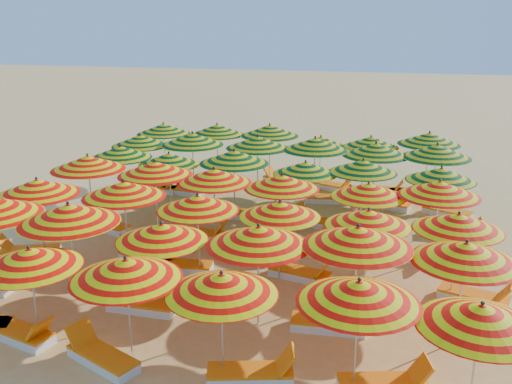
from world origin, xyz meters
TOP-DOWN VIEW (x-y plane):
  - ground at (0.00, 0.00)m, footprint 120.00×120.00m
  - umbrella_1 at (-3.22, -6.61)m, footprint 2.25×2.25m
  - umbrella_2 at (-0.93, -6.78)m, footprint 2.91×2.91m
  - umbrella_3 at (1.07, -6.86)m, footprint 2.50×2.50m
  - umbrella_4 at (3.63, -6.75)m, footprint 2.47×2.47m
  - umbrella_5 at (5.69, -7.02)m, footprint 2.46×2.46m
  - umbrella_7 at (-3.49, -4.56)m, footprint 3.24×3.24m
  - umbrella_8 at (-1.08, -4.58)m, footprint 2.76×2.76m
  - umbrella_9 at (1.28, -4.68)m, footprint 2.76×2.76m
  - umbrella_10 at (3.45, -4.42)m, footprint 3.13×3.13m
  - umbrella_11 at (5.71, -4.44)m, footprint 3.05×3.05m
  - umbrella_12 at (-5.75, -2.47)m, footprint 2.86×2.86m
  - umbrella_13 at (-3.25, -2.08)m, footprint 2.45×2.45m
  - umbrella_14 at (-0.92, -2.43)m, footprint 2.66×2.66m
  - umbrella_15 at (1.30, -2.22)m, footprint 2.86×2.86m
  - umbrella_16 at (3.60, -2.44)m, footprint 2.69×2.69m
  - umbrella_17 at (5.78, -2.29)m, footprint 2.95×2.95m
  - umbrella_18 at (-5.63, 0.21)m, footprint 3.10×3.10m
  - umbrella_19 at (-3.24, 0.16)m, footprint 2.80×2.80m
  - umbrella_20 at (-1.22, -0.01)m, footprint 2.53×2.53m
  - umbrella_21 at (0.92, -0.01)m, footprint 3.01×3.01m
  - umbrella_22 at (3.50, -0.01)m, footprint 2.87×2.87m
  - umbrella_23 at (5.49, 0.17)m, footprint 2.93×2.93m
  - umbrella_24 at (-5.58, 2.43)m, footprint 2.81×2.81m
  - umbrella_25 at (-3.61, 2.25)m, footprint 2.85×2.85m
  - umbrella_26 at (-1.19, 2.23)m, footprint 2.64×2.64m
  - umbrella_27 at (1.32, 2.13)m, footprint 2.47×2.47m
  - umbrella_28 at (3.20, 2.45)m, footprint 3.00×3.00m
  - umbrella_29 at (5.68, 2.17)m, footprint 2.60×2.60m
  - umbrella_30 at (-5.73, 4.52)m, footprint 2.90×2.90m
  - umbrella_31 at (-3.49, 4.45)m, footprint 2.97×2.97m
  - umbrella_32 at (-0.92, 4.64)m, footprint 2.52×2.52m
  - umbrella_33 at (1.30, 4.66)m, footprint 3.28×3.28m
  - umbrella_34 at (3.54, 4.49)m, footprint 3.01×3.01m
  - umbrella_35 at (5.67, 4.48)m, footprint 3.26×3.26m
  - umbrella_36 at (-5.66, 6.80)m, footprint 2.40×2.40m
  - umbrella_37 at (-3.28, 7.05)m, footprint 2.42×2.42m
  - umbrella_38 at (-0.92, 6.87)m, footprint 2.85×2.85m
  - umbrella_39 at (1.27, 6.66)m, footprint 2.42×2.42m
  - umbrella_40 at (3.28, 6.68)m, footprint 2.86×2.86m
  - umbrella_41 at (5.53, 6.81)m, footprint 2.55×2.55m
  - lounger_1 at (-3.72, -6.57)m, footprint 1.82×1.02m
  - lounger_2 at (-1.52, -6.98)m, footprint 1.82×1.24m
  - lounger_3 at (1.67, -6.82)m, footprint 1.82×1.01m
  - lounger_6 at (-1.68, -4.71)m, footprint 1.74×0.61m
  - lounger_7 at (2.95, -4.54)m, footprint 1.76×0.67m
  - lounger_8 at (-6.35, -2.41)m, footprint 1.83×1.15m
  - lounger_9 at (-2.65, -2.12)m, footprint 1.82×1.20m
  - lounger_10 at (-1.52, -2.35)m, footprint 1.78×0.74m
  - lounger_11 at (1.89, -2.05)m, footprint 1.82×0.99m
  - lounger_12 at (6.38, -2.38)m, footprint 1.83×1.07m
  - lounger_13 at (-5.13, 0.16)m, footprint 1.83×1.11m
  - lounger_14 at (-1.72, 0.14)m, footprint 1.78×0.76m
  - lounger_15 at (1.51, 0.07)m, footprint 1.82×0.98m
  - lounger_16 at (4.98, -0.03)m, footprint 1.77×0.69m
  - lounger_17 at (-0.59, 2.35)m, footprint 1.75×0.63m
  - lounger_18 at (1.83, 2.17)m, footprint 1.82×1.17m
  - lounger_19 at (6.28, 2.20)m, footprint 1.74×0.61m
  - lounger_20 at (-5.23, 4.63)m, footprint 1.75×0.64m
  - lounger_21 at (-4.09, 4.62)m, footprint 1.80×0.85m
  - lounger_22 at (1.90, 4.89)m, footprint 1.79×0.78m
  - lounger_23 at (4.14, 4.72)m, footprint 1.83×1.11m
  - lounger_24 at (6.18, 4.33)m, footprint 1.82×1.25m
  - lounger_25 at (-0.41, 7.09)m, footprint 1.83×1.15m
  - lounger_26 at (1.86, 6.61)m, footprint 1.82×1.23m
  - lounger_27 at (3.88, 6.48)m, footprint 1.78×0.75m
  - lounger_28 at (5.02, 6.63)m, footprint 1.82×1.24m
  - beachgoer_a at (3.08, 0.79)m, footprint 0.57×0.49m

SIDE VIEW (x-z plane):
  - ground at x=0.00m, z-range 0.00..0.00m
  - lounger_1 at x=-3.72m, z-range -0.19..0.50m
  - lounger_2 at x=-1.52m, z-range -0.19..0.50m
  - lounger_3 at x=1.67m, z-range -0.19..0.50m
  - lounger_6 at x=-1.68m, z-range -0.19..0.50m
  - lounger_7 at x=2.95m, z-range -0.19..0.50m
  - lounger_8 at x=-6.35m, z-range -0.19..0.50m
  - lounger_9 at x=-2.65m, z-range -0.19..0.50m
  - lounger_10 at x=-1.52m, z-range -0.19..0.50m
  - lounger_11 at x=1.89m, z-range -0.19..0.50m
  - lounger_12 at x=6.38m, z-range -0.19..0.50m
  - lounger_13 at x=-5.13m, z-range -0.19..0.50m
  - lounger_14 at x=-1.72m, z-range -0.19..0.50m
  - lounger_15 at x=1.51m, z-range -0.19..0.50m
  - lounger_16 at x=4.98m, z-range -0.19..0.50m
  - lounger_17 at x=-0.59m, z-range -0.19..0.50m
  - lounger_18 at x=1.83m, z-range -0.19..0.50m
  - lounger_19 at x=6.28m, z-range -0.19..0.50m
  - lounger_20 at x=-5.23m, z-range -0.19..0.50m
  - lounger_21 at x=-4.09m, z-range -0.19..0.50m
  - lounger_22 at x=1.90m, z-range -0.19..0.50m
  - lounger_23 at x=4.14m, z-range -0.19..0.50m
  - lounger_24 at x=6.18m, z-range -0.19..0.50m
  - lounger_25 at x=-0.41m, z-range -0.19..0.50m
  - lounger_26 at x=1.86m, z-range -0.19..0.50m
  - lounger_27 at x=3.88m, z-range -0.19..0.50m
  - lounger_28 at x=5.02m, z-range -0.19..0.50m
  - beachgoer_a at x=3.08m, z-range 0.00..1.31m
  - umbrella_39 at x=1.27m, z-range 0.87..3.15m
  - umbrella_15 at x=1.30m, z-range 0.88..3.18m
  - umbrella_27 at x=1.32m, z-range 0.88..3.21m
  - umbrella_1 at x=-3.22m, z-range 0.89..3.21m
  - umbrella_8 at x=-1.08m, z-range 0.89..3.22m
  - umbrella_3 at x=1.07m, z-range 0.89..3.22m
  - umbrella_25 at x=-3.61m, z-range 0.89..3.22m
  - umbrella_16 at x=3.60m, z-range 0.89..3.22m
  - umbrella_22 at x=3.50m, z-range 0.89..3.23m
  - umbrella_5 at x=5.69m, z-range 0.89..3.24m
  - umbrella_17 at x=5.78m, z-range 0.90..3.25m
  - umbrella_29 at x=5.68m, z-range 0.90..3.28m
  - umbrella_40 at x=3.28m, z-range 0.90..3.28m
  - umbrella_14 at x=-0.92m, z-range 0.91..3.30m
  - umbrella_2 at x=-0.93m, z-range 0.91..3.31m
  - umbrella_4 at x=3.63m, z-range 0.92..3.35m
  - umbrella_21 at x=0.92m, z-range 0.92..3.35m
  - umbrella_28 at x=3.20m, z-range 0.92..3.35m
  - umbrella_30 at x=-5.73m, z-range 0.93..3.38m
  - umbrella_11 at x=5.71m, z-range 0.93..3.38m
  - umbrella_24 at x=-5.58m, z-range 0.93..3.38m
  - umbrella_20 at x=-1.22m, z-range 0.95..3.43m
  - umbrella_23 at x=5.49m, z-range 0.95..3.43m
  - umbrella_36 at x=-5.66m, z-range 0.95..3.46m
  - umbrella_9 at x=1.28m, z-range 0.96..3.47m
  - umbrella_13 at x=-3.25m, z-range 0.96..3.48m
  - umbrella_37 at x=-3.28m, z-range 0.96..3.49m
  - umbrella_12 at x=-5.75m, z-range 0.96..3.50m
  - umbrella_19 at x=-3.24m, z-range 0.97..3.54m
  - umbrella_26 at x=-1.19m, z-range 0.98..3.55m
  - umbrella_34 at x=3.54m, z-range 0.98..3.57m
  - umbrella_32 at x=-0.92m, z-range 0.99..3.59m
  - umbrella_10 at x=3.45m, z-range 0.99..3.59m
  - umbrella_18 at x=-5.63m, z-range 0.99..3.61m
  - umbrella_41 at x=5.53m, z-range 0.99..3.61m
  - umbrella_7 at x=-3.49m, z-range 1.00..3.64m
  - umbrella_33 at x=1.30m, z-range 1.01..3.65m
  - umbrella_31 at x=-3.49m, z-range 1.01..3.65m
  - umbrella_38 at x=-0.92m, z-range 1.01..3.65m
  - umbrella_35 at x=5.67m, z-range 1.01..3.65m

